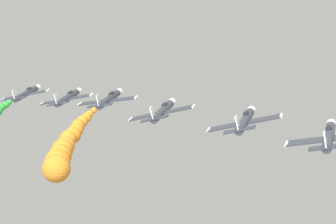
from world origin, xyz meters
TOP-DOWN VIEW (x-y plane):
  - airplane_lead at (-33.31, 26.19)m, footprint 9.36×10.35m
  - airplane_left_inner at (-22.50, 19.25)m, footprint 9.39×10.35m
  - airplane_right_inner at (-12.04, 10.13)m, footprint 9.48×10.35m
  - smoke_trail_right_inner at (-10.14, -13.39)m, footprint 5.33×23.98m
  - airplane_left_outer at (-0.64, -0.59)m, footprint 9.31×10.35m
  - airplane_right_outer at (12.07, -9.10)m, footprint 9.32×10.35m
  - airplane_trailing at (22.56, -17.39)m, footprint 9.45×10.35m

SIDE VIEW (x-z plane):
  - airplane_lead at x=-33.31m, z-range 116.07..119.22m
  - airplane_left_inner at x=-22.50m, z-range 117.64..120.74m
  - smoke_trail_right_inner at x=-10.14m, z-range 118.99..122.76m
  - airplane_right_inner at x=-12.04m, z-range 120.36..123.22m
  - airplane_left_outer at x=-0.64m, z-range 121.77..125.02m
  - airplane_right_outer at x=12.07m, z-range 123.56..126.81m
  - airplane_trailing at x=22.56m, z-range 124.91..127.86m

